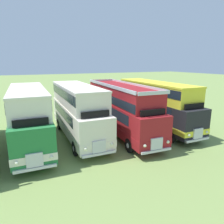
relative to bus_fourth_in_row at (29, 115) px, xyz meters
name	(u,v)px	position (x,y,z in m)	size (l,w,h in m)	color
ground_plane	(32,146)	(0.00, -0.06, -2.47)	(200.00, 200.00, 0.00)	#7A934C
bus_fourth_in_row	(29,115)	(0.00, 0.00, 0.00)	(2.94, 10.00, 4.49)	#237538
bus_fifth_in_row	(78,110)	(3.83, 0.26, 0.00)	(2.79, 10.04, 4.49)	silver
bus_sixth_in_row	(120,107)	(7.67, -0.12, -0.10)	(3.22, 11.72, 4.52)	maroon
bus_seventh_in_row	(155,103)	(11.49, -0.16, 0.01)	(2.77, 10.97, 4.49)	black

